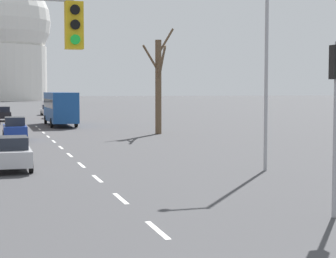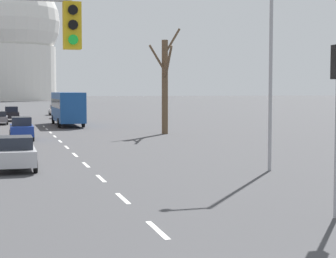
% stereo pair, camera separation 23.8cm
% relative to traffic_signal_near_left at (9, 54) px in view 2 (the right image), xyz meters
% --- Properties ---
extents(lane_stripe_1, '(0.16, 2.00, 0.01)m').
position_rel_traffic_signal_near_left_xyz_m(lane_stripe_1, '(3.67, 2.25, -4.35)').
color(lane_stripe_1, silver).
rests_on(lane_stripe_1, ground_plane).
extents(lane_stripe_2, '(0.16, 2.00, 0.01)m').
position_rel_traffic_signal_near_left_xyz_m(lane_stripe_2, '(3.67, 6.75, -4.35)').
color(lane_stripe_2, silver).
rests_on(lane_stripe_2, ground_plane).
extents(lane_stripe_3, '(0.16, 2.00, 0.01)m').
position_rel_traffic_signal_near_left_xyz_m(lane_stripe_3, '(3.67, 11.25, -4.35)').
color(lane_stripe_3, silver).
rests_on(lane_stripe_3, ground_plane).
extents(lane_stripe_4, '(0.16, 2.00, 0.01)m').
position_rel_traffic_signal_near_left_xyz_m(lane_stripe_4, '(3.67, 15.75, -4.35)').
color(lane_stripe_4, silver).
rests_on(lane_stripe_4, ground_plane).
extents(lane_stripe_5, '(0.16, 2.00, 0.01)m').
position_rel_traffic_signal_near_left_xyz_m(lane_stripe_5, '(3.67, 20.25, -4.35)').
color(lane_stripe_5, silver).
rests_on(lane_stripe_5, ground_plane).
extents(lane_stripe_6, '(0.16, 2.00, 0.01)m').
position_rel_traffic_signal_near_left_xyz_m(lane_stripe_6, '(3.67, 24.75, -4.35)').
color(lane_stripe_6, silver).
rests_on(lane_stripe_6, ground_plane).
extents(lane_stripe_7, '(0.16, 2.00, 0.01)m').
position_rel_traffic_signal_near_left_xyz_m(lane_stripe_7, '(3.67, 29.25, -4.35)').
color(lane_stripe_7, silver).
rests_on(lane_stripe_7, ground_plane).
extents(lane_stripe_8, '(0.16, 2.00, 0.01)m').
position_rel_traffic_signal_near_left_xyz_m(lane_stripe_8, '(3.67, 33.75, -4.35)').
color(lane_stripe_8, silver).
rests_on(lane_stripe_8, ground_plane).
extents(lane_stripe_9, '(0.16, 2.00, 0.01)m').
position_rel_traffic_signal_near_left_xyz_m(lane_stripe_9, '(3.67, 38.25, -4.35)').
color(lane_stripe_9, silver).
rests_on(lane_stripe_9, ground_plane).
extents(lane_stripe_10, '(0.16, 2.00, 0.01)m').
position_rel_traffic_signal_near_left_xyz_m(lane_stripe_10, '(3.67, 42.75, -4.35)').
color(lane_stripe_10, silver).
rests_on(lane_stripe_10, ground_plane).
extents(lane_stripe_11, '(0.16, 2.00, 0.01)m').
position_rel_traffic_signal_near_left_xyz_m(lane_stripe_11, '(3.67, 47.25, -4.35)').
color(lane_stripe_11, silver).
rests_on(lane_stripe_11, ground_plane).
extents(traffic_signal_near_left, '(2.24, 0.34, 5.74)m').
position_rel_traffic_signal_near_left_xyz_m(traffic_signal_near_left, '(0.00, 0.00, 0.00)').
color(traffic_signal_near_left, '#9E9EA3').
rests_on(traffic_signal_near_left, ground_plane).
extents(street_lamp_right, '(1.72, 0.36, 9.50)m').
position_rel_traffic_signal_near_left_xyz_m(street_lamp_right, '(11.16, 11.37, 1.32)').
color(street_lamp_right, '#9E9EA3').
rests_on(street_lamp_right, ground_plane).
extents(sedan_near_left, '(1.80, 3.91, 1.60)m').
position_rel_traffic_signal_near_left_xyz_m(sedan_near_left, '(7.17, 74.65, -3.56)').
color(sedan_near_left, silver).
rests_on(sedan_near_left, ground_plane).
extents(sedan_near_right, '(1.70, 4.30, 1.73)m').
position_rel_traffic_signal_near_left_xyz_m(sedan_near_right, '(1.02, 31.02, -3.48)').
color(sedan_near_right, navy).
rests_on(sedan_near_right, ground_plane).
extents(sedan_mid_centre, '(1.83, 4.22, 1.76)m').
position_rel_traffic_signal_near_left_xyz_m(sedan_mid_centre, '(0.60, 59.10, -3.47)').
color(sedan_mid_centre, black).
rests_on(sedan_mid_centre, ground_plane).
extents(sedan_far_left, '(1.84, 3.90, 1.56)m').
position_rel_traffic_signal_near_left_xyz_m(sedan_far_left, '(0.31, 14.88, -3.57)').
color(sedan_far_left, '#B7B7BC').
rests_on(sedan_far_left, ground_plane).
extents(sedan_far_right, '(1.69, 4.49, 1.47)m').
position_rel_traffic_signal_near_left_xyz_m(sedan_far_right, '(6.91, 63.84, -3.60)').
color(sedan_far_right, maroon).
rests_on(sedan_far_right, ground_plane).
extents(city_bus, '(2.66, 10.80, 3.48)m').
position_rel_traffic_signal_near_left_xyz_m(city_bus, '(6.18, 47.78, -2.31)').
color(city_bus, '#19478C').
rests_on(city_bus, ground_plane).
extents(bare_tree_right_near, '(2.96, 3.60, 8.90)m').
position_rel_traffic_signal_near_left_xyz_m(bare_tree_right_near, '(12.85, 33.78, -0.02)').
color(bare_tree_right_near, brown).
rests_on(bare_tree_right_near, ground_plane).
extents(capitol_dome, '(33.76, 33.76, 47.68)m').
position_rel_traffic_signal_near_left_xyz_m(capitol_dome, '(3.67, 207.71, 18.87)').
color(capitol_dome, silver).
rests_on(capitol_dome, ground_plane).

